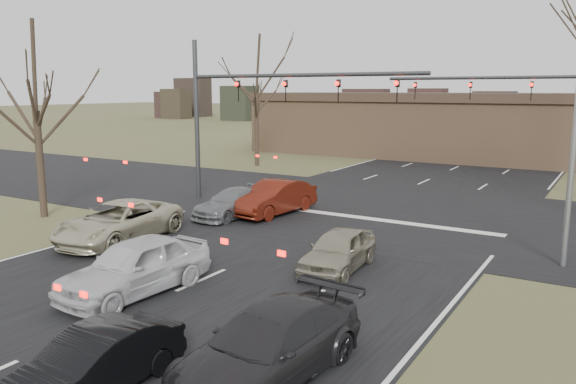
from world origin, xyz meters
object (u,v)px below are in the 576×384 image
Objects in this scene: car_silver_suv at (119,222)px; mast_arm_far at (537,100)px; car_grey_ahead at (233,203)px; car_black_hatch at (94,364)px; car_red_ahead at (274,198)px; streetlight_right_near at (572,89)px; car_white_sedan at (135,266)px; car_charcoal_sedan at (269,345)px; car_silver_ahead at (338,250)px; mast_arm_near at (249,100)px; building at (505,127)px.

mast_arm_far is at bearing 51.62° from car_silver_suv.
mast_arm_far is 17.00m from car_grey_ahead.
car_silver_suv is at bearing -122.71° from mast_arm_far.
car_grey_ahead is (-6.66, 13.25, 0.02)m from car_black_hatch.
car_red_ahead is at bearing -129.09° from mast_arm_far.
mast_arm_far is 13.28m from streetlight_right_near.
car_red_ahead is at bearing 104.87° from car_white_sedan.
car_charcoal_sedan is at bearing -52.44° from car_red_ahead.
car_red_ahead reaches higher than car_black_hatch.
car_black_hatch is at bearing -98.31° from car_silver_ahead.
car_silver_suv is 1.15× the size of car_red_ahead.
mast_arm_near is 2.29× the size of car_silver_suv.
mast_arm_far is at bearing 75.09° from car_silver_ahead.
car_white_sedan is (4.60, -3.59, 0.05)m from car_silver_suv.
car_black_hatch is 14.83m from car_grey_ahead.
car_white_sedan is 5.28m from car_black_hatch.
car_silver_suv is (-11.66, -18.15, -4.28)m from mast_arm_far.
streetlight_right_near reaches higher than car_silver_suv.
streetlight_right_near is 15.26m from car_black_hatch.
mast_arm_near is 3.22× the size of car_silver_ahead.
car_charcoal_sedan reaches higher than car_black_hatch.
mast_arm_near is 5.03m from car_red_ahead.
building is 8.89× the size of car_charcoal_sedan.
building is 9.92× the size of car_grey_ahead.
mast_arm_near is at bearing 135.34° from car_silver_ahead.
car_red_ahead reaches higher than car_grey_ahead.
car_white_sedan is at bearing -64.99° from car_grey_ahead.
car_silver_suv reaches higher than car_grey_ahead.
car_silver_ahead is at bearing -145.54° from streetlight_right_near.
car_red_ahead is (-2.13, 10.43, -0.02)m from car_white_sedan.
car_silver_suv reaches higher than car_black_hatch.
car_black_hatch is 0.79× the size of car_red_ahead.
mast_arm_far is 2.95× the size of car_silver_ahead.
car_red_ahead reaches higher than car_silver_suv.
car_grey_ahead is (1.19, 5.50, -0.12)m from car_silver_suv.
car_white_sedan is at bearing -107.98° from mast_arm_far.
car_silver_suv is 1.11× the size of car_charcoal_sedan.
streetlight_right_near is 8.62m from car_silver_ahead.
car_red_ahead is at bearing -100.76° from building.
car_white_sedan is 0.96× the size of car_charcoal_sedan.
car_charcoal_sedan reaches higher than car_grey_ahead.
streetlight_right_near reaches higher than car_silver_ahead.
car_silver_suv is 1.24× the size of car_grey_ahead.
car_silver_ahead is (-5.82, -3.99, -4.94)m from streetlight_right_near.
car_white_sedan is (4.36, -11.74, -4.29)m from mast_arm_near.
mast_arm_near is 5.27m from car_grey_ahead.
car_red_ahead reaches higher than car_silver_ahead.
car_white_sedan is 1.22× the size of car_silver_ahead.
car_white_sedan is at bearing -73.02° from car_red_ahead.
car_grey_ahead is 0.93× the size of car_red_ahead.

